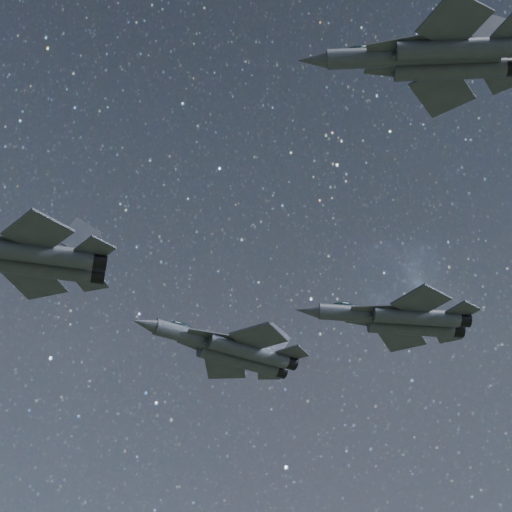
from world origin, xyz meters
name	(u,v)px	position (x,y,z in m)	size (l,w,h in m)	color
jet_lead	(21,255)	(-20.01, 3.47, 153.53)	(18.50, 13.06, 4.68)	#31343D
jet_left	(231,349)	(2.21, 18.55, 156.57)	(19.29, 13.24, 4.84)	#31343D
jet_right	(432,58)	(4.80, -22.88, 157.28)	(15.92, 10.61, 4.04)	#31343D
jet_slot	(399,319)	(15.93, 6.68, 155.82)	(17.89, 12.35, 4.49)	#31343D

